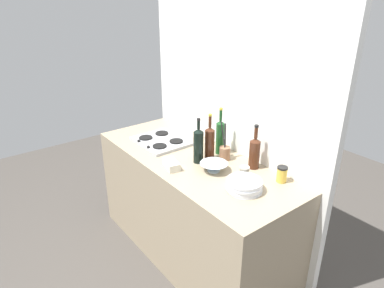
{
  "coord_description": "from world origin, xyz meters",
  "views": [
    {
      "loc": [
        1.89,
        -1.44,
        2.07
      ],
      "look_at": [
        0.0,
        0.0,
        1.02
      ],
      "focal_mm": 32.37,
      "sensor_mm": 36.0,
      "label": 1
    }
  ],
  "objects_px": {
    "utensil_crock": "(225,152)",
    "condiment_jar_rear": "(244,172)",
    "butter_dish": "(171,165)",
    "wine_bottle_mid_left": "(254,152)",
    "wine_bottle_leftmost": "(210,142)",
    "mixing_bowl": "(214,166)",
    "stovetop_hob": "(161,141)",
    "plate_stack": "(244,185)",
    "wine_bottle_rightmost": "(220,136)",
    "wine_bottle_mid_right": "(198,145)",
    "condiment_jar_front": "(282,174)"
  },
  "relations": [
    {
      "from": "utensil_crock",
      "to": "condiment_jar_rear",
      "type": "distance_m",
      "value": 0.3
    },
    {
      "from": "butter_dish",
      "to": "wine_bottle_mid_left",
      "type": "bearing_deg",
      "value": 53.26
    },
    {
      "from": "wine_bottle_leftmost",
      "to": "mixing_bowl",
      "type": "height_order",
      "value": "wine_bottle_leftmost"
    },
    {
      "from": "stovetop_hob",
      "to": "mixing_bowl",
      "type": "xyz_separation_m",
      "value": [
        0.65,
        0.03,
        0.02
      ]
    },
    {
      "from": "butter_dish",
      "to": "plate_stack",
      "type": "bearing_deg",
      "value": 20.35
    },
    {
      "from": "stovetop_hob",
      "to": "utensil_crock",
      "type": "distance_m",
      "value": 0.6
    },
    {
      "from": "plate_stack",
      "to": "wine_bottle_rightmost",
      "type": "xyz_separation_m",
      "value": [
        -0.52,
        0.25,
        0.11
      ]
    },
    {
      "from": "wine_bottle_rightmost",
      "to": "condiment_jar_rear",
      "type": "height_order",
      "value": "wine_bottle_rightmost"
    },
    {
      "from": "plate_stack",
      "to": "wine_bottle_mid_right",
      "type": "bearing_deg",
      "value": 178.33
    },
    {
      "from": "plate_stack",
      "to": "utensil_crock",
      "type": "height_order",
      "value": "utensil_crock"
    },
    {
      "from": "stovetop_hob",
      "to": "wine_bottle_leftmost",
      "type": "distance_m",
      "value": 0.52
    },
    {
      "from": "condiment_jar_rear",
      "to": "mixing_bowl",
      "type": "bearing_deg",
      "value": -153.6
    },
    {
      "from": "butter_dish",
      "to": "utensil_crock",
      "type": "height_order",
      "value": "utensil_crock"
    },
    {
      "from": "wine_bottle_mid_left",
      "to": "condiment_jar_front",
      "type": "height_order",
      "value": "wine_bottle_mid_left"
    },
    {
      "from": "mixing_bowl",
      "to": "butter_dish",
      "type": "distance_m",
      "value": 0.31
    },
    {
      "from": "butter_dish",
      "to": "condiment_jar_front",
      "type": "relative_size",
      "value": 1.43
    },
    {
      "from": "wine_bottle_mid_right",
      "to": "wine_bottle_rightmost",
      "type": "xyz_separation_m",
      "value": [
        -0.02,
        0.23,
        0.01
      ]
    },
    {
      "from": "plate_stack",
      "to": "wine_bottle_mid_left",
      "type": "distance_m",
      "value": 0.34
    },
    {
      "from": "wine_bottle_leftmost",
      "to": "wine_bottle_rightmost",
      "type": "distance_m",
      "value": 0.13
    },
    {
      "from": "stovetop_hob",
      "to": "condiment_jar_rear",
      "type": "height_order",
      "value": "condiment_jar_rear"
    },
    {
      "from": "condiment_jar_front",
      "to": "mixing_bowl",
      "type": "bearing_deg",
      "value": -146.5
    },
    {
      "from": "butter_dish",
      "to": "wine_bottle_leftmost",
      "type": "bearing_deg",
      "value": 80.66
    },
    {
      "from": "condiment_jar_rear",
      "to": "stovetop_hob",
      "type": "bearing_deg",
      "value": -171.33
    },
    {
      "from": "plate_stack",
      "to": "butter_dish",
      "type": "relative_size",
      "value": 1.49
    },
    {
      "from": "wine_bottle_leftmost",
      "to": "wine_bottle_mid_right",
      "type": "height_order",
      "value": "wine_bottle_leftmost"
    },
    {
      "from": "wine_bottle_rightmost",
      "to": "condiment_jar_front",
      "type": "xyz_separation_m",
      "value": [
        0.59,
        0.03,
        -0.09
      ]
    },
    {
      "from": "wine_bottle_rightmost",
      "to": "wine_bottle_mid_left",
      "type": "bearing_deg",
      "value": 5.26
    },
    {
      "from": "condiment_jar_rear",
      "to": "wine_bottle_leftmost",
      "type": "bearing_deg",
      "value": -179.41
    },
    {
      "from": "wine_bottle_rightmost",
      "to": "wine_bottle_leftmost",
      "type": "bearing_deg",
      "value": -77.18
    },
    {
      "from": "mixing_bowl",
      "to": "butter_dish",
      "type": "height_order",
      "value": "mixing_bowl"
    },
    {
      "from": "stovetop_hob",
      "to": "butter_dish",
      "type": "relative_size",
      "value": 2.78
    },
    {
      "from": "wine_bottle_rightmost",
      "to": "butter_dish",
      "type": "bearing_deg",
      "value": -92.82
    },
    {
      "from": "condiment_jar_front",
      "to": "wine_bottle_leftmost",
      "type": "bearing_deg",
      "value": -163.73
    },
    {
      "from": "wine_bottle_mid_right",
      "to": "condiment_jar_front",
      "type": "relative_size",
      "value": 3.13
    },
    {
      "from": "plate_stack",
      "to": "wine_bottle_leftmost",
      "type": "height_order",
      "value": "wine_bottle_leftmost"
    },
    {
      "from": "wine_bottle_rightmost",
      "to": "utensil_crock",
      "type": "bearing_deg",
      "value": -22.49
    },
    {
      "from": "wine_bottle_leftmost",
      "to": "utensil_crock",
      "type": "height_order",
      "value": "wine_bottle_leftmost"
    },
    {
      "from": "wine_bottle_rightmost",
      "to": "stovetop_hob",
      "type": "bearing_deg",
      "value": -150.54
    },
    {
      "from": "wine_bottle_mid_left",
      "to": "condiment_jar_rear",
      "type": "bearing_deg",
      "value": -68.36
    },
    {
      "from": "wine_bottle_mid_right",
      "to": "condiment_jar_front",
      "type": "distance_m",
      "value": 0.63
    },
    {
      "from": "wine_bottle_leftmost",
      "to": "butter_dish",
      "type": "bearing_deg",
      "value": -99.34
    },
    {
      "from": "wine_bottle_leftmost",
      "to": "utensil_crock",
      "type": "bearing_deg",
      "value": 49.23
    },
    {
      "from": "mixing_bowl",
      "to": "condiment_jar_front",
      "type": "xyz_separation_m",
      "value": [
        0.39,
        0.26,
        0.02
      ]
    },
    {
      "from": "wine_bottle_mid_right",
      "to": "condiment_jar_front",
      "type": "bearing_deg",
      "value": 25.01
    },
    {
      "from": "mixing_bowl",
      "to": "condiment_jar_rear",
      "type": "distance_m",
      "value": 0.22
    },
    {
      "from": "plate_stack",
      "to": "butter_dish",
      "type": "xyz_separation_m",
      "value": [
        -0.54,
        -0.2,
        -0.01
      ]
    },
    {
      "from": "wine_bottle_mid_right",
      "to": "wine_bottle_rightmost",
      "type": "bearing_deg",
      "value": 95.09
    },
    {
      "from": "butter_dish",
      "to": "condiment_jar_front",
      "type": "xyz_separation_m",
      "value": [
        0.61,
        0.48,
        0.03
      ]
    },
    {
      "from": "butter_dish",
      "to": "wine_bottle_rightmost",
      "type": "bearing_deg",
      "value": 87.18
    },
    {
      "from": "butter_dish",
      "to": "mixing_bowl",
      "type": "bearing_deg",
      "value": 45.06
    }
  ]
}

